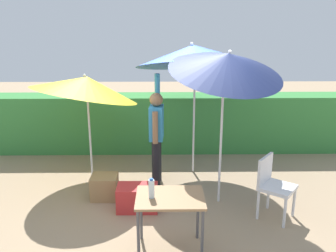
{
  "coord_description": "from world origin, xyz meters",
  "views": [
    {
      "loc": [
        -0.08,
        -5.14,
        2.66
      ],
      "look_at": [
        0.0,
        0.3,
        1.1
      ],
      "focal_mm": 37.84,
      "sensor_mm": 36.0,
      "label": 1
    }
  ],
  "objects_px": {
    "umbrella_orange": "(86,86)",
    "person_vendor": "(157,132)",
    "cooler_box": "(137,198)",
    "bottle_water": "(151,189)",
    "umbrella_rainbow": "(227,63)",
    "crate_cardboard": "(105,187)",
    "umbrella_yellow": "(193,55)",
    "folding_table": "(170,203)",
    "chair_plastic": "(273,183)"
  },
  "relations": [
    {
      "from": "umbrella_yellow",
      "to": "crate_cardboard",
      "type": "height_order",
      "value": "umbrella_yellow"
    },
    {
      "from": "umbrella_rainbow",
      "to": "umbrella_orange",
      "type": "bearing_deg",
      "value": 156.72
    },
    {
      "from": "cooler_box",
      "to": "bottle_water",
      "type": "distance_m",
      "value": 1.25
    },
    {
      "from": "person_vendor",
      "to": "bottle_water",
      "type": "distance_m",
      "value": 1.92
    },
    {
      "from": "crate_cardboard",
      "to": "bottle_water",
      "type": "height_order",
      "value": "bottle_water"
    },
    {
      "from": "cooler_box",
      "to": "bottle_water",
      "type": "height_order",
      "value": "bottle_water"
    },
    {
      "from": "chair_plastic",
      "to": "crate_cardboard",
      "type": "relative_size",
      "value": 2.17
    },
    {
      "from": "umbrella_yellow",
      "to": "bottle_water",
      "type": "distance_m",
      "value": 2.85
    },
    {
      "from": "chair_plastic",
      "to": "person_vendor",
      "type": "bearing_deg",
      "value": 146.31
    },
    {
      "from": "umbrella_rainbow",
      "to": "crate_cardboard",
      "type": "height_order",
      "value": "umbrella_rainbow"
    },
    {
      "from": "cooler_box",
      "to": "umbrella_rainbow",
      "type": "bearing_deg",
      "value": 10.72
    },
    {
      "from": "person_vendor",
      "to": "crate_cardboard",
      "type": "relative_size",
      "value": 4.59
    },
    {
      "from": "umbrella_yellow",
      "to": "umbrella_rainbow",
      "type": "bearing_deg",
      "value": -72.08
    },
    {
      "from": "umbrella_yellow",
      "to": "bottle_water",
      "type": "relative_size",
      "value": 10.64
    },
    {
      "from": "person_vendor",
      "to": "cooler_box",
      "type": "xyz_separation_m",
      "value": [
        -0.28,
        -0.88,
        -0.75
      ]
    },
    {
      "from": "umbrella_orange",
      "to": "cooler_box",
      "type": "xyz_separation_m",
      "value": [
        0.92,
        -1.19,
        -1.48
      ]
    },
    {
      "from": "umbrella_rainbow",
      "to": "umbrella_orange",
      "type": "relative_size",
      "value": 1.23
    },
    {
      "from": "person_vendor",
      "to": "bottle_water",
      "type": "bearing_deg",
      "value": -90.81
    },
    {
      "from": "cooler_box",
      "to": "crate_cardboard",
      "type": "distance_m",
      "value": 0.66
    },
    {
      "from": "person_vendor",
      "to": "cooler_box",
      "type": "height_order",
      "value": "person_vendor"
    },
    {
      "from": "umbrella_yellow",
      "to": "crate_cardboard",
      "type": "bearing_deg",
      "value": -144.83
    },
    {
      "from": "umbrella_rainbow",
      "to": "crate_cardboard",
      "type": "xyz_separation_m",
      "value": [
        -1.83,
        0.13,
        -1.95
      ]
    },
    {
      "from": "person_vendor",
      "to": "cooler_box",
      "type": "relative_size",
      "value": 3.14
    },
    {
      "from": "umbrella_yellow",
      "to": "chair_plastic",
      "type": "xyz_separation_m",
      "value": [
        1.02,
        -1.63,
        -1.65
      ]
    },
    {
      "from": "crate_cardboard",
      "to": "folding_table",
      "type": "bearing_deg",
      "value": -54.09
    },
    {
      "from": "bottle_water",
      "to": "folding_table",
      "type": "bearing_deg",
      "value": 5.85
    },
    {
      "from": "umbrella_orange",
      "to": "folding_table",
      "type": "xyz_separation_m",
      "value": [
        1.38,
        -2.21,
        -1.02
      ]
    },
    {
      "from": "umbrella_rainbow",
      "to": "crate_cardboard",
      "type": "bearing_deg",
      "value": 175.9
    },
    {
      "from": "cooler_box",
      "to": "crate_cardboard",
      "type": "relative_size",
      "value": 1.46
    },
    {
      "from": "umbrella_yellow",
      "to": "person_vendor",
      "type": "relative_size",
      "value": 1.36
    },
    {
      "from": "umbrella_yellow",
      "to": "folding_table",
      "type": "height_order",
      "value": "umbrella_yellow"
    },
    {
      "from": "crate_cardboard",
      "to": "umbrella_orange",
      "type": "bearing_deg",
      "value": 114.33
    },
    {
      "from": "chair_plastic",
      "to": "umbrella_orange",
      "type": "bearing_deg",
      "value": 153.54
    },
    {
      "from": "crate_cardboard",
      "to": "folding_table",
      "type": "xyz_separation_m",
      "value": [
        1.01,
        -1.39,
        0.45
      ]
    },
    {
      "from": "umbrella_rainbow",
      "to": "umbrella_orange",
      "type": "distance_m",
      "value": 2.44
    },
    {
      "from": "bottle_water",
      "to": "crate_cardboard",
      "type": "bearing_deg",
      "value": 119.34
    },
    {
      "from": "chair_plastic",
      "to": "folding_table",
      "type": "relative_size",
      "value": 1.11
    },
    {
      "from": "umbrella_orange",
      "to": "umbrella_yellow",
      "type": "bearing_deg",
      "value": 6.61
    },
    {
      "from": "umbrella_orange",
      "to": "person_vendor",
      "type": "distance_m",
      "value": 1.43
    },
    {
      "from": "umbrella_rainbow",
      "to": "umbrella_yellow",
      "type": "bearing_deg",
      "value": 107.92
    },
    {
      "from": "cooler_box",
      "to": "bottle_water",
      "type": "xyz_separation_m",
      "value": [
        0.25,
        -1.04,
        0.66
      ]
    },
    {
      "from": "umbrella_rainbow",
      "to": "folding_table",
      "type": "relative_size",
      "value": 3.22
    },
    {
      "from": "crate_cardboard",
      "to": "bottle_water",
      "type": "xyz_separation_m",
      "value": [
        0.8,
        -1.41,
        0.65
      ]
    },
    {
      "from": "folding_table",
      "to": "bottle_water",
      "type": "bearing_deg",
      "value": -174.15
    },
    {
      "from": "folding_table",
      "to": "bottle_water",
      "type": "relative_size",
      "value": 3.33
    },
    {
      "from": "umbrella_orange",
      "to": "umbrella_yellow",
      "type": "distance_m",
      "value": 1.9
    },
    {
      "from": "umbrella_yellow",
      "to": "chair_plastic",
      "type": "distance_m",
      "value": 2.53
    },
    {
      "from": "umbrella_yellow",
      "to": "crate_cardboard",
      "type": "distance_m",
      "value": 2.66
    },
    {
      "from": "cooler_box",
      "to": "chair_plastic",
      "type": "bearing_deg",
      "value": -6.64
    },
    {
      "from": "umbrella_yellow",
      "to": "folding_table",
      "type": "xyz_separation_m",
      "value": [
        -0.45,
        -2.42,
        -1.52
      ]
    }
  ]
}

